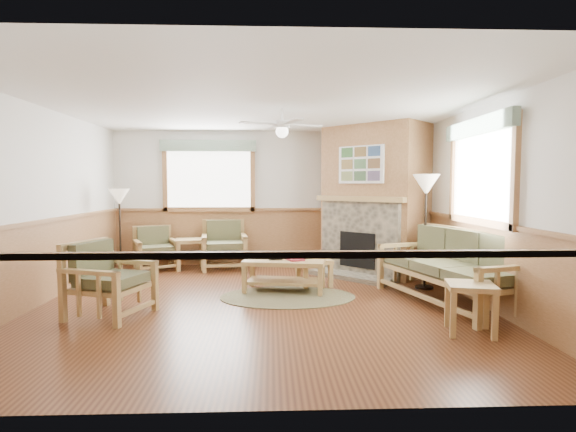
{
  "coord_description": "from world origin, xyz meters",
  "views": [
    {
      "loc": [
        0.14,
        -6.13,
        1.63
      ],
      "look_at": [
        0.4,
        0.7,
        1.15
      ],
      "focal_mm": 28.0,
      "sensor_mm": 36.0,
      "label": 1
    }
  ],
  "objects_px": {
    "end_table_chairs": "(190,254)",
    "end_table_sofa": "(470,308)",
    "armchair_left": "(110,279)",
    "coffee_table": "(285,275)",
    "armchair_back_left": "(156,248)",
    "sofa": "(447,267)",
    "floor_lamp_right": "(425,231)",
    "armchair_back_right": "(224,245)",
    "footstool": "(314,272)",
    "floor_lamp_left": "(120,232)"
  },
  "relations": [
    {
      "from": "end_table_chairs",
      "to": "end_table_sofa",
      "type": "distance_m",
      "value": 5.41
    },
    {
      "from": "armchair_left",
      "to": "coffee_table",
      "type": "relative_size",
      "value": 0.76
    },
    {
      "from": "armchair_back_left",
      "to": "coffee_table",
      "type": "bearing_deg",
      "value": -62.17
    },
    {
      "from": "sofa",
      "to": "armchair_back_left",
      "type": "relative_size",
      "value": 2.66
    },
    {
      "from": "coffee_table",
      "to": "floor_lamp_right",
      "type": "distance_m",
      "value": 2.3
    },
    {
      "from": "armchair_back_right",
      "to": "end_table_chairs",
      "type": "bearing_deg",
      "value": 174.59
    },
    {
      "from": "armchair_left",
      "to": "footstool",
      "type": "height_order",
      "value": "armchair_left"
    },
    {
      "from": "footstool",
      "to": "floor_lamp_left",
      "type": "xyz_separation_m",
      "value": [
        -3.38,
        0.93,
        0.56
      ]
    },
    {
      "from": "armchair_back_right",
      "to": "armchair_left",
      "type": "height_order",
      "value": "armchair_back_right"
    },
    {
      "from": "sofa",
      "to": "floor_lamp_right",
      "type": "height_order",
      "value": "floor_lamp_right"
    },
    {
      "from": "armchair_back_right",
      "to": "footstool",
      "type": "xyz_separation_m",
      "value": [
        1.6,
        -1.55,
        -0.25
      ]
    },
    {
      "from": "armchair_back_right",
      "to": "end_table_sofa",
      "type": "relative_size",
      "value": 1.69
    },
    {
      "from": "floor_lamp_right",
      "to": "coffee_table",
      "type": "bearing_deg",
      "value": -177.16
    },
    {
      "from": "coffee_table",
      "to": "armchair_left",
      "type": "bearing_deg",
      "value": -140.38
    },
    {
      "from": "end_table_chairs",
      "to": "coffee_table",
      "type": "bearing_deg",
      "value": -46.76
    },
    {
      "from": "sofa",
      "to": "armchair_back_right",
      "type": "distance_m",
      "value": 4.27
    },
    {
      "from": "footstool",
      "to": "end_table_chairs",
      "type": "bearing_deg",
      "value": 146.05
    },
    {
      "from": "footstool",
      "to": "armchair_back_left",
      "type": "bearing_deg",
      "value": 153.07
    },
    {
      "from": "end_table_chairs",
      "to": "floor_lamp_left",
      "type": "xyz_separation_m",
      "value": [
        -1.13,
        -0.59,
        0.49
      ]
    },
    {
      "from": "armchair_back_left",
      "to": "end_table_chairs",
      "type": "relative_size",
      "value": 1.41
    },
    {
      "from": "armchair_left",
      "to": "floor_lamp_right",
      "type": "relative_size",
      "value": 0.52
    },
    {
      "from": "sofa",
      "to": "footstool",
      "type": "relative_size",
      "value": 4.38
    },
    {
      "from": "armchair_left",
      "to": "sofa",
      "type": "bearing_deg",
      "value": -65.28
    },
    {
      "from": "sofa",
      "to": "coffee_table",
      "type": "distance_m",
      "value": 2.35
    },
    {
      "from": "end_table_sofa",
      "to": "coffee_table",
      "type": "bearing_deg",
      "value": 134.18
    },
    {
      "from": "armchair_left",
      "to": "coffee_table",
      "type": "bearing_deg",
      "value": -41.89
    },
    {
      "from": "end_table_sofa",
      "to": "armchair_back_right",
      "type": "bearing_deg",
      "value": 128.08
    },
    {
      "from": "sofa",
      "to": "coffee_table",
      "type": "bearing_deg",
      "value": -126.05
    },
    {
      "from": "armchair_back_right",
      "to": "end_table_chairs",
      "type": "xyz_separation_m",
      "value": [
        -0.66,
        -0.03,
        -0.17
      ]
    },
    {
      "from": "end_table_chairs",
      "to": "sofa",
      "type": "bearing_deg",
      "value": -33.83
    },
    {
      "from": "sofa",
      "to": "end_table_chairs",
      "type": "xyz_separation_m",
      "value": [
        -3.97,
        2.66,
        -0.21
      ]
    },
    {
      "from": "sofa",
      "to": "footstool",
      "type": "xyz_separation_m",
      "value": [
        -1.72,
        1.14,
        -0.29
      ]
    },
    {
      "from": "end_table_chairs",
      "to": "end_table_sofa",
      "type": "relative_size",
      "value": 1.06
    },
    {
      "from": "armchair_back_left",
      "to": "armchair_left",
      "type": "xyz_separation_m",
      "value": [
        0.22,
        -3.05,
        0.05
      ]
    },
    {
      "from": "armchair_left",
      "to": "end_table_chairs",
      "type": "height_order",
      "value": "armchair_left"
    },
    {
      "from": "footstool",
      "to": "floor_lamp_right",
      "type": "bearing_deg",
      "value": -8.34
    },
    {
      "from": "footstool",
      "to": "floor_lamp_left",
      "type": "height_order",
      "value": "floor_lamp_left"
    },
    {
      "from": "sofa",
      "to": "floor_lamp_left",
      "type": "relative_size",
      "value": 1.4
    },
    {
      "from": "end_table_chairs",
      "to": "footstool",
      "type": "height_order",
      "value": "end_table_chairs"
    },
    {
      "from": "armchair_left",
      "to": "armchair_back_right",
      "type": "bearing_deg",
      "value": -0.01
    },
    {
      "from": "coffee_table",
      "to": "floor_lamp_left",
      "type": "xyz_separation_m",
      "value": [
        -2.89,
        1.29,
        0.54
      ]
    },
    {
      "from": "end_table_sofa",
      "to": "floor_lamp_left",
      "type": "relative_size",
      "value": 0.35
    },
    {
      "from": "coffee_table",
      "to": "footstool",
      "type": "bearing_deg",
      "value": 47.17
    },
    {
      "from": "coffee_table",
      "to": "armchair_back_left",
      "type": "bearing_deg",
      "value": 153.36
    },
    {
      "from": "end_table_sofa",
      "to": "floor_lamp_right",
      "type": "distance_m",
      "value": 2.24
    },
    {
      "from": "sofa",
      "to": "armchair_back_right",
      "type": "xyz_separation_m",
      "value": [
        -3.32,
        2.69,
        -0.04
      ]
    },
    {
      "from": "footstool",
      "to": "floor_lamp_left",
      "type": "bearing_deg",
      "value": 164.63
    },
    {
      "from": "footstool",
      "to": "end_table_sofa",
      "type": "bearing_deg",
      "value": -58.15
    },
    {
      "from": "armchair_back_right",
      "to": "armchair_left",
      "type": "bearing_deg",
      "value": -116.93
    },
    {
      "from": "armchair_back_left",
      "to": "floor_lamp_right",
      "type": "xyz_separation_m",
      "value": [
        4.62,
        -1.72,
        0.49
      ]
    }
  ]
}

